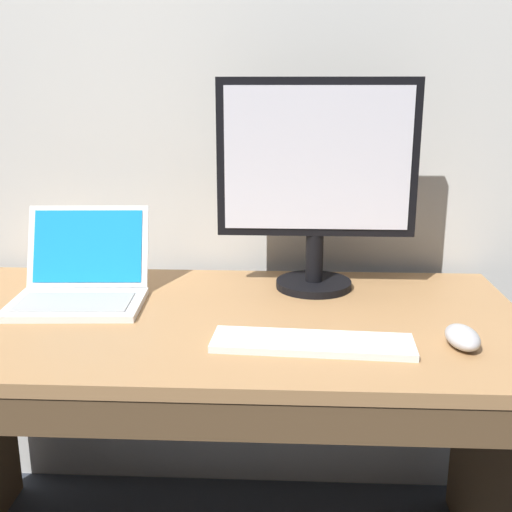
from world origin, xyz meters
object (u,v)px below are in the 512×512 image
external_monitor (317,180)px  computer_mouse (462,337)px  wired_keyboard (312,343)px  laptop_white (80,283)px

external_monitor → computer_mouse: external_monitor is taller
computer_mouse → external_monitor: bearing=123.8°
external_monitor → wired_keyboard: (-0.02, -0.37, -0.27)m
external_monitor → wired_keyboard: 0.46m
laptop_white → wired_keyboard: bearing=-24.5°
laptop_white → wired_keyboard: (0.55, -0.25, -0.04)m
laptop_white → external_monitor: size_ratio=0.61×
external_monitor → wired_keyboard: bearing=-92.9°
laptop_white → external_monitor: (0.57, 0.12, 0.24)m
external_monitor → computer_mouse: bearing=-52.1°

